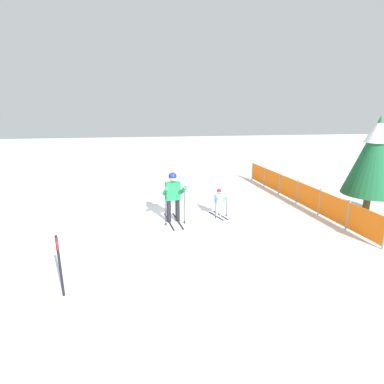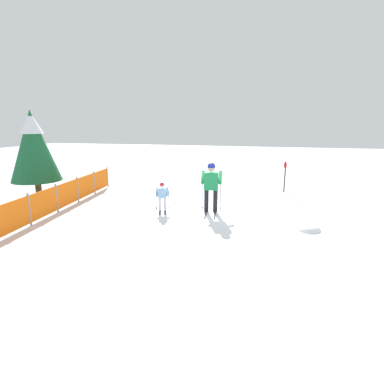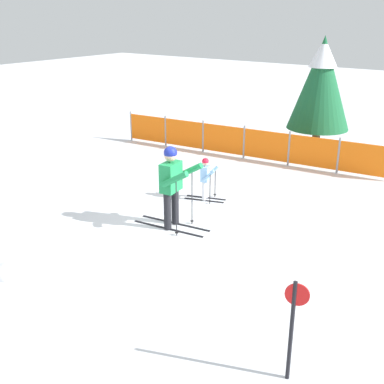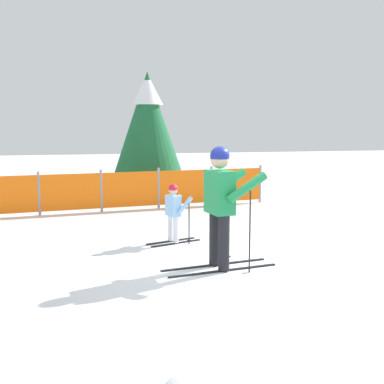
% 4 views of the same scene
% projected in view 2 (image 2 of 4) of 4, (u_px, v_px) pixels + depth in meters
% --- Properties ---
extents(ground_plane, '(60.00, 60.00, 0.00)m').
position_uv_depth(ground_plane, '(215.00, 211.00, 10.26)').
color(ground_plane, white).
extents(skier_adult, '(1.62, 0.77, 1.69)m').
position_uv_depth(skier_adult, '(211.00, 183.00, 9.96)').
color(skier_adult, black).
rests_on(skier_adult, ground_plane).
extents(skier_child, '(0.96, 0.55, 1.00)m').
position_uv_depth(skier_child, '(162.00, 195.00, 10.15)').
color(skier_child, black).
rests_on(skier_child, ground_plane).
extents(safety_fence, '(8.28, 0.87, 0.98)m').
position_uv_depth(safety_fence, '(57.00, 198.00, 10.05)').
color(safety_fence, gray).
rests_on(safety_fence, ground_plane).
extents(conifer_far, '(1.86, 1.86, 3.45)m').
position_uv_depth(conifer_far, '(33.00, 145.00, 11.49)').
color(conifer_far, '#4C3823').
rests_on(conifer_far, ground_plane).
extents(trail_marker, '(0.27, 0.11, 1.33)m').
position_uv_depth(trail_marker, '(285.00, 173.00, 12.97)').
color(trail_marker, black).
rests_on(trail_marker, ground_plane).
extents(snow_mound, '(0.77, 0.65, 0.31)m').
position_uv_depth(snow_mound, '(308.00, 229.00, 8.50)').
color(snow_mound, white).
rests_on(snow_mound, ground_plane).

